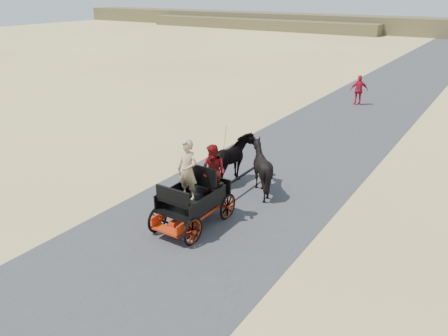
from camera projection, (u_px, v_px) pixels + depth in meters
The scene contains 9 objects.
ground at pixel (172, 246), 11.57m from camera, with size 140.00×140.00×0.00m, color tan.
road at pixel (172, 246), 11.57m from camera, with size 6.00×140.00×0.01m, color #38383A.
ridge_near at pixel (257, 24), 71.26m from camera, with size 40.00×4.00×1.60m, color brown.
carriage at pixel (194, 213), 12.54m from camera, with size 1.30×2.40×0.72m, color black, non-canonical shape.
horse_left at pixel (233, 161), 14.95m from camera, with size 0.91×2.01×1.70m, color black.
horse_right at pixel (261, 168), 14.39m from camera, with size 1.37×1.54×1.70m, color black.
driver_man at pixel (188, 170), 12.20m from camera, with size 0.66×0.43×1.80m, color tan.
passenger_woman at pixel (214, 171), 12.41m from camera, with size 0.77×0.60×1.58m, color #660C0F.
pedestrian at pixel (359, 90), 25.18m from camera, with size 1.01×0.42×1.73m, color #B8152D.
Camera 1 is at (6.57, -7.52, 6.35)m, focal length 35.00 mm.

